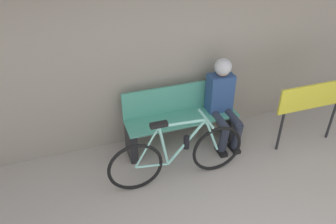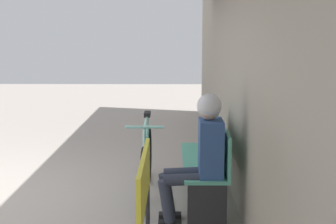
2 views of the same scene
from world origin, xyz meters
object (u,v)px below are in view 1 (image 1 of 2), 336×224
Objects in this scene: park_bench_near at (181,120)px; bicycle at (178,155)px; person_seated at (223,97)px; signboard at (313,100)px.

park_bench_near is 0.90× the size of bicycle.
person_seated reaches higher than park_bench_near.
person_seated is at bearing -10.62° from park_bench_near.
signboard is at bearing -18.80° from park_bench_near.
bicycle is at bearing -177.25° from signboard.
bicycle is 1.07m from person_seated.
signboard reaches higher than bicycle.
park_bench_near is 1.43× the size of signboard.
signboard is (1.11, -0.46, -0.00)m from person_seated.
bicycle is (-0.28, -0.66, -0.04)m from park_bench_near.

